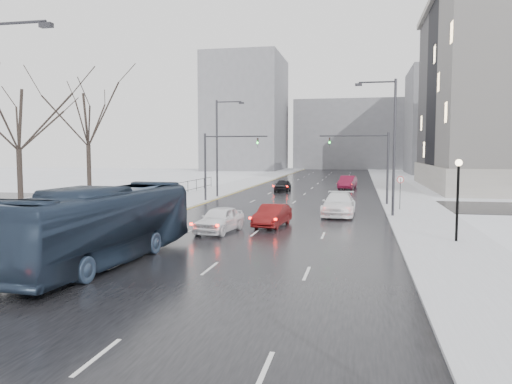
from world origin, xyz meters
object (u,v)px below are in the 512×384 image
Objects in this scene: sedan_right_near at (272,215)px; no_uturn_sign at (400,183)px; streetlight_r_mid at (391,140)px; mast_signal_right at (375,159)px; tree_park_d at (22,219)px; streetlight_l_far at (219,143)px; sedan_center_near at (220,219)px; tree_park_e at (90,204)px; lamppost_r_mid at (458,188)px; mast_signal_left at (216,159)px; bus at (103,225)px; sedan_right_distant at (347,182)px; sedan_right_far at (339,204)px; sedan_center_far at (283,185)px.

no_uturn_sign is at bearing 56.78° from sedan_right_near.
streetlight_r_mid is 1.54× the size of mast_signal_right.
streetlight_l_far is at bearing 61.85° from tree_park_d.
tree_park_d is 15.99m from sedan_center_near.
lamppost_r_mid is at bearing -25.62° from tree_park_e.
no_uturn_sign is (16.53, -4.00, -1.81)m from mast_signal_left.
streetlight_r_mid is at bearing 13.01° from tree_park_d.
tree_park_e is at bearing 124.93° from bus.
tree_park_e is at bearing -127.93° from sedan_right_distant.
sedan_right_far reaches higher than sedan_right_distant.
lamppost_r_mid is at bearing -66.17° from sedan_center_far.
streetlight_r_mid is at bearing -27.31° from mast_signal_left.
bus is (3.37, -29.96, -3.92)m from streetlight_l_far.
streetlight_l_far reaches higher than bus.
sedan_right_distant is (-2.83, 18.38, -3.23)m from mast_signal_right.
sedan_right_distant is at bearing 91.30° from sedan_right_far.
tree_park_d is 29.23m from lamppost_r_mid.
mast_signal_left is (-15.49, 8.00, -1.51)m from streetlight_r_mid.
sedan_right_near is at bearing -0.55° from tree_park_d.
mast_signal_right is 8.96m from sedan_right_far.
streetlight_l_far is 11.58m from sedan_center_far.
sedan_center_near is at bearing -125.62° from sedan_right_near.
sedan_center_far is (-12.15, 17.12, -1.55)m from no_uturn_sign.
mast_signal_left is at bearing 166.40° from no_uturn_sign.
streetlight_l_far is 22.44m from sedan_center_near.
no_uturn_sign is 13.44m from sedan_right_near.
bus is 2.66× the size of sedan_center_near.
streetlight_r_mid reaches higher than sedan_center_far.
streetlight_l_far is 20.74m from sedan_right_near.
sedan_right_distant is at bearing 87.09° from sedan_center_near.
sedan_right_far is at bearing -82.53° from sedan_right_distant.
bus is 9.32m from sedan_center_near.
tree_park_e is at bearing 180.00° from no_uturn_sign.
sedan_center_near is 1.08× the size of sedan_center_far.
tree_park_d is at bearing -87.71° from tree_park_e.
mast_signal_right is 1.29× the size of sedan_right_distant.
tree_park_d is 23.14m from sedan_right_far.
tree_park_e is at bearing -171.10° from mast_signal_right.
tree_park_d is 1.92× the size of mast_signal_right.
tree_park_e reaches higher than mast_signal_right.
bus is (13.40, -21.96, 1.70)m from tree_park_e.
sedan_right_near is at bearing -83.00° from sedan_center_far.
sedan_center_near is (5.20, -17.07, -3.30)m from mast_signal_left.
sedan_right_distant is (6.62, 35.45, 0.07)m from sedan_center_near.
streetlight_r_mid is 8.18m from mast_signal_right.
tree_park_e is 2.32× the size of sedan_right_far.
mast_signal_right and mast_signal_left have the same top height.
bus is at bearing -93.03° from sedan_center_far.
mast_signal_right is 1.00× the size of mast_signal_left.
sedan_right_distant reaches higher than sedan_center_far.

